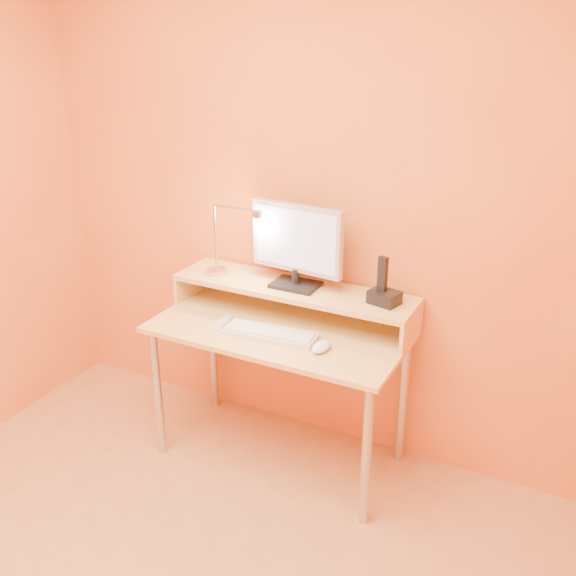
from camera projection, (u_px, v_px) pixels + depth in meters
The scene contains 25 objects.
wall_back at pixel (309, 202), 3.06m from camera, with size 3.00×0.04×2.50m, color orange.
desk_leg_fl at pixel (158, 393), 3.17m from camera, with size 0.04×0.04×0.69m, color #B5B6BF.
desk_leg_fr at pixel (366, 457), 2.70m from camera, with size 0.04×0.04×0.69m, color #B5B6BF.
desk_leg_bl at pixel (213, 351), 3.58m from camera, with size 0.04×0.04×0.69m, color #B5B6BF.
desk_leg_br at pixel (403, 400), 3.11m from camera, with size 0.04×0.04×0.69m, color #B5B6BF.
desk_lower at pixel (279, 331), 3.00m from camera, with size 1.20×0.60×0.03m, color #EBC879.
shelf_riser_left at pixel (192, 283), 3.34m from camera, with size 0.02×0.30×0.14m, color #EBC879.
shelf_riser_right at pixel (412, 328), 2.85m from camera, with size 0.02×0.30×0.14m, color #EBC879.
desk_shelf at pixel (293, 288), 3.06m from camera, with size 1.20×0.30×0.03m, color #EBC879.
monitor_foot at pixel (296, 285), 3.05m from camera, with size 0.22×0.16×0.02m, color black.
monitor_neck at pixel (296, 276), 3.03m from camera, with size 0.04×0.04×0.07m, color black.
monitor_panel at pixel (297, 238), 2.97m from camera, with size 0.47×0.04×0.32m, color #B9B9C2.
monitor_back at pixel (299, 237), 2.99m from camera, with size 0.43×0.01×0.27m, color black.
monitor_screen at pixel (295, 239), 2.96m from camera, with size 0.43×0.00×0.28m, color #AAB9E3.
lamp_base at pixel (217, 271), 3.20m from camera, with size 0.10×0.10×0.03m, color #B5B6BF.
lamp_post at pixel (216, 238), 3.14m from camera, with size 0.01×0.01×0.33m, color #B5B6BF.
lamp_arm at pixel (235, 208), 3.02m from camera, with size 0.01×0.01×0.24m, color #B5B6BF.
lamp_head at pixel (258, 214), 2.98m from camera, with size 0.04×0.04×0.03m, color #B5B6BF.
lamp_bulb at pixel (258, 218), 2.98m from camera, with size 0.03×0.03×0.00m, color #FFEAC6.
phone_dock at pixel (384, 297), 2.86m from camera, with size 0.13×0.10×0.06m, color black.
phone_handset at pixel (383, 274), 2.82m from camera, with size 0.04×0.03×0.16m, color black.
phone_led at pixel (390, 303), 2.79m from camera, with size 0.01×0.00×0.04m, color #2589FF.
keyboard at pixel (270, 334), 2.92m from camera, with size 0.43×0.14×0.02m, color silver.
mouse at pixel (321, 347), 2.78m from camera, with size 0.07×0.12×0.04m, color white.
remote_control at pixel (224, 323), 3.03m from camera, with size 0.04×0.16×0.02m, color silver.
Camera 1 is at (1.27, -1.20, 2.04)m, focal length 39.90 mm.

